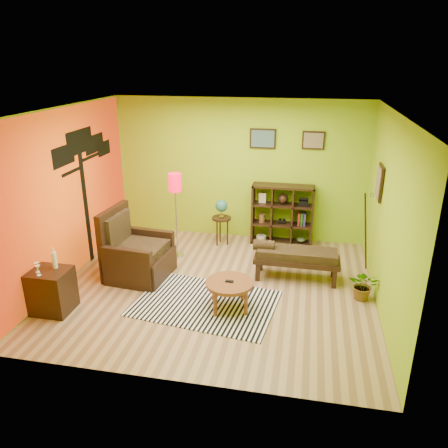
% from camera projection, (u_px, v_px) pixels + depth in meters
% --- Properties ---
extents(ground, '(5.00, 5.00, 0.00)m').
position_uv_depth(ground, '(216.00, 287.00, 7.11)').
color(ground, tan).
rests_on(ground, ground).
extents(room_shell, '(5.04, 4.54, 2.82)m').
position_uv_depth(room_shell, '(209.00, 180.00, 6.50)').
color(room_shell, '#91C219').
rests_on(room_shell, ground).
extents(zebra_rug, '(2.26, 1.69, 0.01)m').
position_uv_depth(zebra_rug, '(205.00, 303.00, 6.64)').
color(zebra_rug, white).
rests_on(zebra_rug, ground).
extents(coffee_table, '(0.70, 0.70, 0.45)m').
position_uv_depth(coffee_table, '(229.00, 285.00, 6.40)').
color(coffee_table, brown).
rests_on(coffee_table, ground).
extents(armchair, '(1.06, 1.07, 1.18)m').
position_uv_depth(armchair, '(135.00, 256.00, 7.38)').
color(armchair, black).
rests_on(armchair, ground).
extents(side_cabinet, '(0.55, 0.50, 0.97)m').
position_uv_depth(side_cabinet, '(52.00, 290.00, 6.35)').
color(side_cabinet, black).
rests_on(side_cabinet, ground).
extents(floor_lamp, '(0.24, 0.24, 1.59)m').
position_uv_depth(floor_lamp, '(175.00, 190.00, 7.77)').
color(floor_lamp, silver).
rests_on(floor_lamp, ground).
extents(globe_table, '(0.38, 0.38, 0.92)m').
position_uv_depth(globe_table, '(221.00, 211.00, 8.50)').
color(globe_table, black).
rests_on(globe_table, ground).
extents(cube_shelf, '(1.20, 0.35, 1.20)m').
position_uv_depth(cube_shelf, '(283.00, 215.00, 8.59)').
color(cube_shelf, black).
rests_on(cube_shelf, ground).
extents(bench, '(1.43, 0.51, 0.65)m').
position_uv_depth(bench, '(294.00, 256.00, 7.25)').
color(bench, black).
rests_on(bench, ground).
extents(potted_plant, '(0.51, 0.55, 0.38)m').
position_uv_depth(potted_plant, '(363.00, 288.00, 6.70)').
color(potted_plant, '#26661E').
rests_on(potted_plant, ground).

